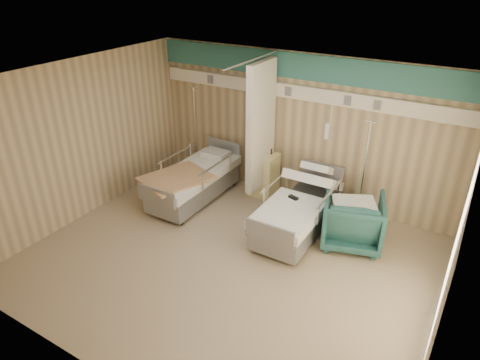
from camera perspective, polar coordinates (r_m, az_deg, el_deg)
name	(u,v)px	position (r m, az deg, el deg)	size (l,w,h in m)	color
ground	(228,260)	(6.85, -1.65, -10.57)	(6.00, 5.00, 0.00)	tan
room_walls	(234,144)	(6.11, -0.84, 4.77)	(6.04, 5.04, 2.82)	tan
bed_right	(298,216)	(7.39, 7.72, -4.72)	(1.00, 2.16, 0.63)	white
bed_left	(194,185)	(8.36, -6.17, -0.63)	(1.00, 2.16, 0.63)	white
bedside_cabinet	(263,174)	(8.48, 3.15, 0.76)	(0.50, 0.48, 0.85)	beige
visitor_armchair	(353,220)	(7.21, 14.78, -5.23)	(0.93, 0.96, 0.87)	#1F4D4C
waffle_blanket	(356,195)	(6.97, 15.20, -1.97)	(0.67, 0.59, 0.08)	silver
iv_stand_right	(360,200)	(7.93, 15.65, -2.65)	(0.33, 0.33, 1.87)	silver
iv_stand_left	(197,157)	(9.35, -5.77, 3.07)	(0.35, 0.35, 1.94)	silver
call_remote	(293,197)	(7.24, 7.12, -2.33)	(0.17, 0.08, 0.04)	black
tan_blanket	(176,178)	(7.91, -8.51, 0.25)	(0.94, 1.18, 0.04)	tan
toiletry_bag	(266,151)	(8.33, 3.46, 3.90)	(0.21, 0.14, 0.12)	black
white_cup	(256,150)	(8.33, 2.17, 3.97)	(0.09, 0.09, 0.13)	white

